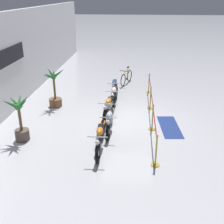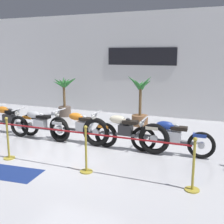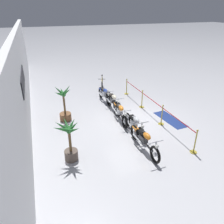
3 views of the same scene
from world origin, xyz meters
name	(u,v)px [view 1 (image 1 of 3)]	position (x,y,z in m)	size (l,w,h in m)	color
ground_plane	(125,117)	(0.00, 0.00, 0.00)	(120.00, 120.00, 0.00)	silver
back_wall	(2,67)	(0.00, 5.12, 2.10)	(28.00, 0.29, 4.20)	white
motorcycle_orange_0	(100,137)	(-2.67, 0.72, 0.46)	(2.37, 0.62, 0.92)	black
motorcycle_silver_1	(110,120)	(-1.32, 0.53, 0.46)	(2.12, 0.62, 0.91)	black
motorcycle_orange_2	(109,107)	(0.04, 0.70, 0.45)	(2.30, 0.62, 0.92)	black
motorcycle_cream_3	(114,95)	(1.38, 0.58, 0.49)	(2.47, 0.62, 0.99)	black
motorcycle_blue_4	(114,88)	(2.63, 0.68, 0.47)	(2.14, 0.62, 0.92)	black
bicycle	(126,77)	(4.83, 0.15, 0.38)	(1.64, 0.68, 0.96)	black
potted_palm_left_of_row	(20,119)	(-2.29, 3.62, 0.84)	(1.04, 0.96, 1.68)	brown
potted_palm_right_of_row	(54,90)	(1.03, 3.31, 0.79)	(1.02, 0.91, 1.85)	brown
stanchion_far_left	(153,116)	(-1.30, -1.09, 0.69)	(6.96, 0.28, 1.05)	gold
stanchion_mid_left	(152,121)	(-1.02, -1.09, 0.36)	(0.28, 0.28, 1.05)	gold
stanchion_mid_right	(150,101)	(1.12, -1.09, 0.36)	(0.28, 0.28, 1.05)	gold
stanchion_far_right	(149,86)	(3.37, -1.09, 0.36)	(0.28, 0.28, 1.05)	gold
floor_banner	(170,127)	(-0.75, -1.80, 0.00)	(2.03, 0.73, 0.01)	navy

